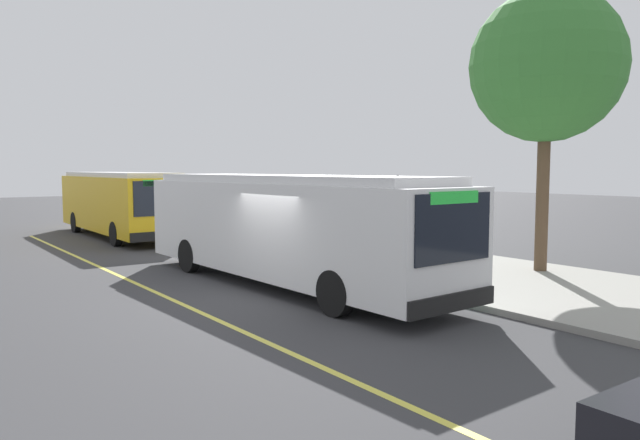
{
  "coord_description": "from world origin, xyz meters",
  "views": [
    {
      "loc": [
        12.27,
        -7.66,
        3.12
      ],
      "look_at": [
        -0.51,
        1.67,
        1.76
      ],
      "focal_mm": 33.7,
      "sensor_mm": 36.0,
      "label": 1
    }
  ],
  "objects_px": {
    "waiting_bench": "(387,243)",
    "pedestrian_commuter": "(356,230)",
    "transit_bus_main": "(286,225)",
    "transit_bus_second": "(119,202)",
    "route_sign_post": "(397,212)"
  },
  "relations": [
    {
      "from": "transit_bus_main",
      "to": "waiting_bench",
      "type": "relative_size",
      "value": 7.2
    },
    {
      "from": "waiting_bench",
      "to": "route_sign_post",
      "type": "height_order",
      "value": "route_sign_post"
    },
    {
      "from": "pedestrian_commuter",
      "to": "route_sign_post",
      "type": "bearing_deg",
      "value": -20.5
    },
    {
      "from": "waiting_bench",
      "to": "pedestrian_commuter",
      "type": "relative_size",
      "value": 0.95
    },
    {
      "from": "waiting_bench",
      "to": "pedestrian_commuter",
      "type": "bearing_deg",
      "value": -101.61
    },
    {
      "from": "transit_bus_second",
      "to": "route_sign_post",
      "type": "distance_m",
      "value": 15.89
    },
    {
      "from": "transit_bus_main",
      "to": "waiting_bench",
      "type": "bearing_deg",
      "value": 105.46
    },
    {
      "from": "waiting_bench",
      "to": "pedestrian_commuter",
      "type": "xyz_separation_m",
      "value": [
        -0.24,
        -1.15,
        0.48
      ]
    },
    {
      "from": "transit_bus_second",
      "to": "pedestrian_commuter",
      "type": "height_order",
      "value": "transit_bus_second"
    },
    {
      "from": "transit_bus_second",
      "to": "route_sign_post",
      "type": "bearing_deg",
      "value": 9.06
    },
    {
      "from": "transit_bus_main",
      "to": "route_sign_post",
      "type": "height_order",
      "value": "same"
    },
    {
      "from": "transit_bus_second",
      "to": "route_sign_post",
      "type": "relative_size",
      "value": 3.82
    },
    {
      "from": "route_sign_post",
      "to": "pedestrian_commuter",
      "type": "height_order",
      "value": "route_sign_post"
    },
    {
      "from": "waiting_bench",
      "to": "pedestrian_commuter",
      "type": "distance_m",
      "value": 1.27
    },
    {
      "from": "transit_bus_main",
      "to": "transit_bus_second",
      "type": "bearing_deg",
      "value": 179.8
    }
  ]
}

